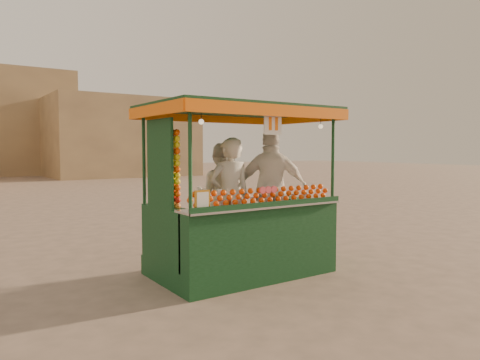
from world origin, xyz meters
TOP-DOWN VIEW (x-y plane):
  - ground at (0.00, 0.00)m, footprint 90.00×90.00m
  - building_right at (7.00, 24.00)m, footprint 9.00×6.00m
  - juice_cart at (0.24, 0.03)m, footprint 2.57×1.67m
  - vendor_left at (0.14, 0.16)m, footprint 0.66×0.49m
  - vendor_middle at (0.32, 0.68)m, footprint 0.96×0.95m
  - vendor_right at (0.86, 0.13)m, footprint 1.11×0.94m

SIDE VIEW (x-z plane):
  - ground at x=0.00m, z-range 0.00..0.00m
  - juice_cart at x=0.24m, z-range -0.41..1.93m
  - vendor_middle at x=0.32m, z-range 0.27..1.84m
  - vendor_left at x=0.14m, z-range 0.27..1.91m
  - vendor_right at x=0.86m, z-range 0.27..2.05m
  - building_right at x=7.00m, z-range 0.00..5.00m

